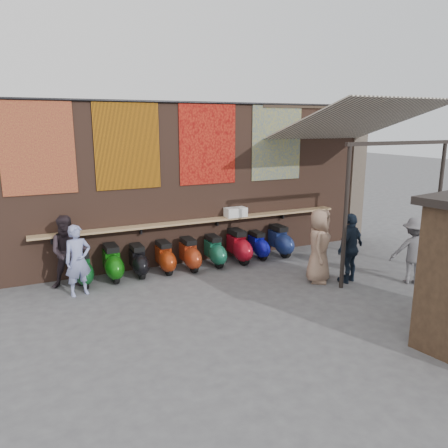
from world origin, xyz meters
name	(u,v)px	position (x,y,z in m)	size (l,w,h in m)	color
ground	(243,294)	(0.00, 0.00, 0.00)	(70.00, 70.00, 0.00)	#474749
brick_wall	(194,184)	(0.00, 2.70, 2.00)	(10.00, 0.40, 4.00)	brown
pier_right	(353,174)	(5.20, 2.70, 2.00)	(0.50, 0.50, 4.00)	#4C4238
eating_counter	(200,221)	(0.00, 2.33, 1.10)	(8.00, 0.32, 0.05)	#9E7A51
shelf_box	(236,212)	(0.99, 2.30, 1.24)	(0.55, 0.31, 0.24)	white
tapestry_redgold	(37,147)	(-3.60, 2.48, 3.00)	(1.50, 0.02, 2.00)	maroon
tapestry_sun	(127,145)	(-1.70, 2.48, 3.00)	(1.50, 0.02, 2.00)	orange
tapestry_orange	(208,144)	(0.30, 2.48, 3.00)	(1.50, 0.02, 2.00)	red
tapestry_multi	(277,142)	(2.30, 2.48, 3.00)	(1.50, 0.02, 2.00)	navy
hang_rail	(196,102)	(0.00, 2.47, 3.98)	(0.06, 0.06, 9.50)	black
scooter_stool_0	(83,269)	(-2.94, 1.98, 0.38)	(0.36, 0.80, 0.76)	#0F4E20
scooter_stool_1	(112,263)	(-2.28, 2.03, 0.40)	(0.38, 0.85, 0.81)	#105E0D
scooter_stool_2	(138,261)	(-1.68, 2.04, 0.37)	(0.35, 0.77, 0.73)	black
scooter_stool_3	(165,257)	(-1.05, 2.01, 0.37)	(0.35, 0.78, 0.75)	maroon
scooter_stool_4	(190,254)	(-0.44, 1.95, 0.38)	(0.36, 0.81, 0.77)	maroon
scooter_stool_5	(214,251)	(0.24, 1.98, 0.38)	(0.36, 0.79, 0.75)	#175C42
scooter_stool_6	(238,246)	(0.91, 1.96, 0.42)	(0.40, 0.88, 0.84)	maroon
scooter_stool_7	(258,245)	(1.53, 2.05, 0.35)	(0.33, 0.74, 0.71)	#0D1099
scooter_stool_8	(280,241)	(2.18, 2.01, 0.40)	(0.38, 0.85, 0.81)	navy
diner_left	(78,260)	(-3.08, 1.44, 0.75)	(0.54, 0.36, 1.49)	#858EC2
diner_right	(68,252)	(-3.21, 2.00, 0.80)	(0.77, 0.60, 1.59)	#292025
shopper_navy	(350,248)	(2.50, -0.37, 0.79)	(0.92, 0.38, 1.57)	black
shopper_grey	(414,251)	(3.72, -1.03, 0.75)	(0.97, 0.55, 1.49)	slate
shopper_tan	(319,246)	(1.88, -0.06, 0.83)	(0.81, 0.53, 1.66)	#94735E
stall_shelf	(447,282)	(2.41, -2.87, 0.85)	(1.78, 0.10, 0.06)	#473321
awning_canvas	(354,121)	(3.50, 0.90, 3.55)	(3.20, 3.40, 0.03)	beige
awning_ledger	(315,106)	(3.50, 2.49, 3.95)	(3.30, 0.08, 0.12)	#33261C
awning_header	(401,143)	(3.50, -0.60, 3.08)	(3.00, 0.08, 0.08)	black
awning_post_left	(345,218)	(2.10, -0.60, 1.55)	(0.09, 0.09, 3.10)	black
awning_post_right	(438,207)	(4.90, -0.60, 1.55)	(0.09, 0.09, 3.10)	black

